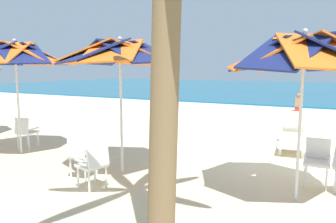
# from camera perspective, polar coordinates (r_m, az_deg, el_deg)

# --- Properties ---
(ground_plane) EXTENTS (80.00, 80.00, 0.00)m
(ground_plane) POSITION_cam_1_polar(r_m,az_deg,el_deg) (8.07, 20.64, -8.20)
(ground_plane) COLOR beige
(sea) EXTENTS (80.00, 36.00, 0.10)m
(sea) POSITION_cam_1_polar(r_m,az_deg,el_deg) (36.69, 25.96, 3.66)
(sea) COLOR #19607F
(sea) RESTS_ON ground
(surf_foam) EXTENTS (80.00, 0.70, 0.01)m
(surf_foam) POSITION_cam_1_polar(r_m,az_deg,el_deg) (18.47, 24.50, 0.36)
(surf_foam) COLOR white
(surf_foam) RESTS_ON ground
(beach_umbrella_0) EXTENTS (2.43, 2.43, 2.75)m
(beach_umbrella_0) POSITION_cam_1_polar(r_m,az_deg,el_deg) (5.38, 23.28, 9.42)
(beach_umbrella_0) COLOR silver
(beach_umbrella_0) RESTS_ON ground
(plastic_chair_0) EXTENTS (0.44, 0.47, 0.87)m
(plastic_chair_0) POSITION_cam_1_polar(r_m,az_deg,el_deg) (6.49, 25.27, -7.74)
(plastic_chair_0) COLOR white
(plastic_chair_0) RESTS_ON ground
(beach_umbrella_1) EXTENTS (2.50, 2.50, 2.77)m
(beach_umbrella_1) POSITION_cam_1_polar(r_m,az_deg,el_deg) (6.39, -8.64, 10.25)
(beach_umbrella_1) COLOR silver
(beach_umbrella_1) RESTS_ON ground
(plastic_chair_2) EXTENTS (0.57, 0.54, 0.87)m
(plastic_chair_2) POSITION_cam_1_polar(r_m,az_deg,el_deg) (5.79, -13.22, -9.02)
(plastic_chair_2) COLOR white
(plastic_chair_2) RESTS_ON ground
(plastic_chair_3) EXTENTS (0.47, 0.49, 0.87)m
(plastic_chair_3) POSITION_cam_1_polar(r_m,az_deg,el_deg) (6.44, -15.43, -7.37)
(plastic_chair_3) COLOR white
(plastic_chair_3) RESTS_ON ground
(beach_umbrella_2) EXTENTS (2.46, 2.46, 2.87)m
(beach_umbrella_2) POSITION_cam_1_polar(r_m,az_deg,el_deg) (8.72, -25.83, 9.18)
(beach_umbrella_2) COLOR silver
(beach_umbrella_2) RESTS_ON ground
(plastic_chair_4) EXTENTS (0.51, 0.53, 0.87)m
(plastic_chair_4) POSITION_cam_1_polar(r_m,az_deg,el_deg) (9.29, -24.27, -3.19)
(plastic_chair_4) COLOR white
(plastic_chair_4) RESTS_ON ground
(sun_lounger_1) EXTENTS (0.80, 2.19, 0.62)m
(sun_lounger_1) POSITION_cam_1_polar(r_m,az_deg,el_deg) (9.18, 21.51, -4.54)
(sun_lounger_1) COLOR white
(sun_lounger_1) RESTS_ON ground
(beachgoer_seated) EXTENTS (0.30, 0.93, 0.92)m
(beachgoer_seated) POSITION_cam_1_polar(r_m,az_deg,el_deg) (17.59, 22.45, 1.08)
(beachgoer_seated) COLOR red
(beachgoer_seated) RESTS_ON ground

